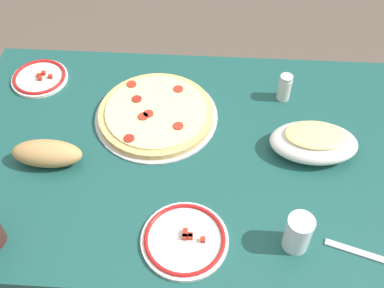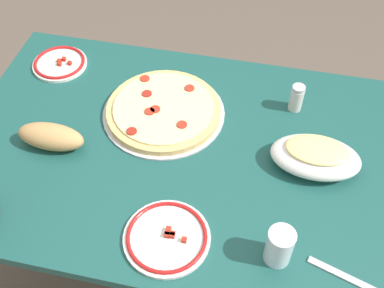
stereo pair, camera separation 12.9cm
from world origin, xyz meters
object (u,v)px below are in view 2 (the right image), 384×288
side_plate_near (166,237)px  spice_shaker (297,98)px  side_plate_far (60,63)px  water_glass (279,246)px  dining_table (192,176)px  bread_loaf (51,137)px  baked_pasta_dish (316,156)px  pepperoni_pizza (164,110)px

side_plate_near → spice_shaker: spice_shaker is taller
side_plate_far → water_glass: bearing=144.9°
dining_table → side_plate_near: side_plate_near is taller
bread_loaf → spice_shaker: 0.71m
water_glass → bread_loaf: 0.68m
baked_pasta_dish → bread_loaf: (0.72, 0.08, -0.00)m
dining_table → pepperoni_pizza: (0.11, -0.12, 0.13)m
dining_table → baked_pasta_dish: baked_pasta_dish is taller
dining_table → side_plate_near: (0.00, 0.28, 0.12)m
dining_table → side_plate_near: 0.31m
water_glass → side_plate_near: size_ratio=0.49×
baked_pasta_dish → side_plate_far: 0.87m
dining_table → bread_loaf: bread_loaf is taller
pepperoni_pizza → bread_loaf: bearing=34.4°
water_glass → bread_loaf: size_ratio=0.54×
side_plate_far → spice_shaker: (-0.77, 0.04, 0.03)m
baked_pasta_dish → dining_table: bearing=3.7°
side_plate_far → baked_pasta_dish: bearing=163.7°
pepperoni_pizza → bread_loaf: 0.33m
bread_loaf → spice_shaker: spice_shaker is taller
side_plate_far → bread_loaf: (-0.12, 0.33, 0.03)m
dining_table → bread_loaf: 0.42m
pepperoni_pizza → side_plate_near: bearing=105.2°
water_glass → spice_shaker: water_glass is taller
pepperoni_pizza → side_plate_far: pepperoni_pizza is taller
side_plate_far → bread_loaf: 0.35m
dining_table → spice_shaker: spice_shaker is taller
water_glass → bread_loaf: water_glass is taller
dining_table → water_glass: bearing=133.9°
side_plate_far → spice_shaker: spice_shaker is taller
side_plate_near → side_plate_far: (0.50, -0.55, 0.00)m
pepperoni_pizza → spice_shaker: 0.39m
baked_pasta_dish → side_plate_near: (0.33, 0.30, -0.03)m
bread_loaf → spice_shaker: (-0.65, -0.29, 0.01)m
water_glass → side_plate_far: water_glass is taller
side_plate_near → bread_loaf: bearing=-29.8°
water_glass → side_plate_near: water_glass is taller
pepperoni_pizza → spice_shaker: bearing=-164.4°
dining_table → pepperoni_pizza: 0.21m
pepperoni_pizza → water_glass: bearing=133.4°
pepperoni_pizza → dining_table: bearing=132.5°
pepperoni_pizza → side_plate_near: 0.42m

